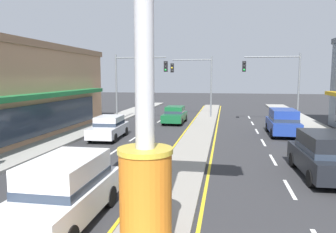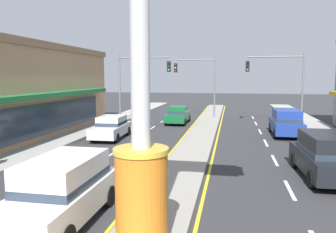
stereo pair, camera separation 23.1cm
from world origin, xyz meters
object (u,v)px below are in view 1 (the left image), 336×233
traffic_light_left_side (135,76)px  traffic_light_median_far (196,77)px  traffic_light_right_side (278,76)px  sedan_mid_left_lane (109,127)px  sedan_kerb_right (175,115)px  district_sign (145,100)px  suv_far_left_oncoming (65,190)px  suv_near_right_lane (324,155)px  suv_far_right_lane (283,122)px

traffic_light_left_side → traffic_light_median_far: 6.89m
traffic_light_right_side → traffic_light_median_far: 8.20m
traffic_light_right_side → traffic_light_median_far: size_ratio=1.00×
traffic_light_median_far → sedan_mid_left_lane: 13.54m
traffic_light_right_side → traffic_light_median_far: bearing=153.4°
traffic_light_median_far → sedan_kerb_right: 5.55m
sedan_mid_left_lane → district_sign: bearing=-66.2°
traffic_light_median_far → suv_far_left_oncoming: size_ratio=1.35×
suv_near_right_lane → sedan_mid_left_lane: suv_near_right_lane is taller
traffic_light_left_side → suv_near_right_lane: traffic_light_left_side is taller
district_sign → suv_near_right_lane: (5.96, 6.85, -2.70)m
traffic_light_median_far → sedan_mid_left_lane: (-4.86, -12.17, -3.41)m
suv_far_right_lane → sedan_mid_left_lane: bearing=-164.2°
traffic_light_right_side → suv_far_right_lane: 6.09m
suv_near_right_lane → traffic_light_left_side: bearing=130.6°
district_sign → sedan_mid_left_lane: size_ratio=1.78×
sedan_mid_left_lane → traffic_light_median_far: bearing=68.2°
traffic_light_right_side → suv_near_right_lane: bearing=-91.1°
traffic_light_median_far → sedan_kerb_right: (-1.55, -4.10, -3.41)m
traffic_light_left_side → suv_far_right_lane: bearing=-19.0°
suv_near_right_lane → suv_far_left_oncoming: size_ratio=1.01×
district_sign → traffic_light_left_side: 21.98m
district_sign → suv_far_right_lane: (5.95, 16.86, -2.70)m
traffic_light_right_side → traffic_light_median_far: (-7.34, 3.67, -0.05)m
suv_near_right_lane → suv_far_left_oncoming: 10.40m
traffic_light_right_side → sedan_mid_left_lane: traffic_light_right_side is taller
suv_far_left_oncoming → traffic_light_median_far: bearing=86.4°
traffic_light_left_side → suv_near_right_lane: size_ratio=1.33×
traffic_light_left_side → sedan_kerb_right: traffic_light_left_side is taller
traffic_light_median_far → traffic_light_right_side: bearing=-26.6°
traffic_light_left_side → sedan_kerb_right: 5.01m
traffic_light_left_side → suv_near_right_lane: 19.01m
traffic_light_median_far → sedan_kerb_right: traffic_light_median_far is taller
sedan_mid_left_lane → traffic_light_right_side: bearing=34.9°
sedan_mid_left_lane → suv_far_left_oncoming: bearing=-75.2°
traffic_light_median_far → suv_near_right_lane: (7.05, -18.82, -3.21)m
traffic_light_left_side → traffic_light_right_side: (12.47, 0.93, 0.00)m
traffic_light_right_side → suv_far_left_oncoming: traffic_light_right_side is taller
traffic_light_left_side → traffic_light_median_far: (5.14, 4.60, -0.05)m
traffic_light_left_side → suv_far_right_lane: (12.19, -4.21, -3.26)m
suv_far_right_lane → sedan_mid_left_lane: suv_far_right_lane is taller
district_sign → traffic_light_median_far: 25.70m
suv_far_right_lane → sedan_mid_left_lane: 12.37m
sedan_mid_left_lane → sedan_kerb_right: size_ratio=1.01×
traffic_light_left_side → suv_far_left_oncoming: size_ratio=1.35×
suv_far_right_lane → suv_far_left_oncoming: size_ratio=1.00×
traffic_light_left_side → suv_near_right_lane: (12.19, -14.22, -3.26)m
suv_far_right_lane → traffic_light_right_side: bearing=86.8°
traffic_light_right_side → sedan_kerb_right: 9.55m
traffic_light_median_far → suv_near_right_lane: 20.35m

